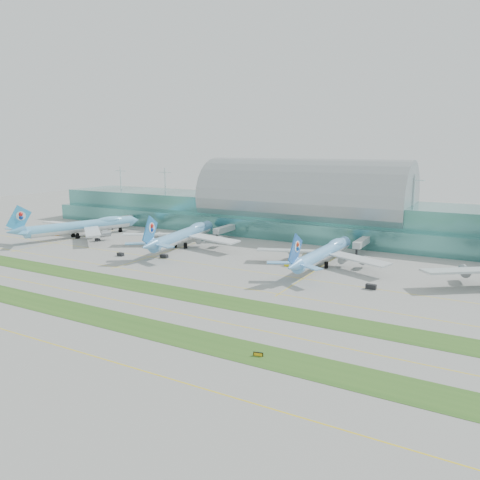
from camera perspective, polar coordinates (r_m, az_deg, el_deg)
The scene contains 18 objects.
ground at distance 164.61m, azimuth -9.45°, elevation -6.32°, with size 700.00×700.00×0.00m, color gray.
terminal at distance 271.88m, azimuth 7.63°, elevation 3.71°, with size 340.00×69.10×36.00m.
grass_strip_near at distance 145.07m, azimuth -16.43°, elevation -9.04°, with size 420.00×12.00×0.08m, color #2D591E.
grass_strip_far at distance 166.09m, azimuth -9.02°, elevation -6.13°, with size 420.00×12.00×0.08m, color #2D591E.
taxiline_a at distance 133.00m, azimuth -22.69°, elevation -11.37°, with size 420.00×0.35×0.01m, color yellow.
taxiline_b at distance 154.52m, azimuth -12.71°, elevation -7.61°, with size 420.00×0.35×0.01m, color yellow.
taxiline_c at distance 178.36m, azimuth -5.84°, elevation -4.85°, with size 420.00×0.35×0.01m, color yellow.
taxiline_d at distance 196.10m, azimuth -2.14°, elevation -3.32°, with size 420.00×0.35×0.01m, color yellow.
airliner_a at distance 275.77m, azimuth -18.67°, elevation 1.67°, with size 62.47×72.63×20.62m.
airliner_b at distance 237.39m, azimuth -6.86°, elevation 0.69°, with size 63.70×73.01×20.15m.
airliner_c at distance 200.90m, azimuth 10.20°, elevation -1.47°, with size 59.10×67.03×18.46m.
gse_a at distance 286.54m, azimuth -21.55°, elevation 0.71°, with size 3.91×2.07×1.86m, color orange.
gse_b at distance 261.54m, azimuth -16.98°, elevation 0.03°, with size 2.92×1.63×1.46m, color black.
gse_c at distance 222.89m, azimuth -14.37°, elevation -1.70°, with size 3.07×1.81×1.52m, color black.
gse_d at distance 214.95m, azimuth -9.24°, elevation -1.96°, with size 3.51×1.98×1.54m, color black.
gse_e at distance 198.25m, azimuth 5.96°, elevation -3.00°, with size 3.48×1.62×1.47m, color yellow.
gse_f at distance 172.26m, azimuth 15.68°, elevation -5.49°, with size 3.64×1.71×1.75m, color black.
taxiway_sign_east at distance 115.14m, azimuth 2.23°, elevation -13.76°, with size 2.45×0.82×1.04m.
Camera 1 is at (99.05, -122.00, 49.00)m, focal length 35.00 mm.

